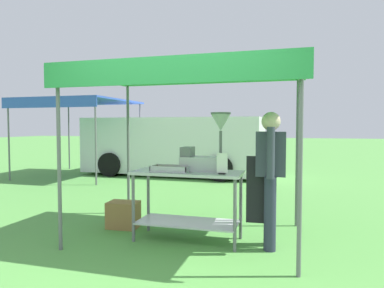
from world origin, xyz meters
TOP-DOWN VIEW (x-y plane):
  - ground_plane at (0.00, 6.00)m, footprint 70.00×70.00m
  - stall_canopy at (-0.02, 1.11)m, footprint 2.86×1.97m
  - donut_cart at (-0.02, 1.01)m, footprint 1.37×0.57m
  - donut_tray at (-0.23, 0.96)m, footprint 0.48×0.27m
  - donut_fryer at (0.21, 1.10)m, footprint 0.62×0.28m
  - menu_sign at (0.45, 0.87)m, footprint 0.13×0.05m
  - vendor at (0.99, 1.02)m, footprint 0.46×0.53m
  - supply_crate at (-1.06, 1.28)m, footprint 0.44×0.33m
  - van_white at (-2.15, 6.73)m, footprint 5.25×2.15m
  - neighbour_tent at (-4.68, 5.61)m, footprint 2.81×2.80m

SIDE VIEW (x-z plane):
  - ground_plane at x=0.00m, z-range 0.00..0.00m
  - supply_crate at x=-1.06m, z-range 0.00..0.37m
  - donut_cart at x=-0.02m, z-range 0.19..1.07m
  - van_white at x=-2.15m, z-range 0.03..1.72m
  - donut_tray at x=-0.23m, z-range 0.87..0.94m
  - vendor at x=0.99m, z-range 0.10..1.71m
  - menu_sign at x=0.45m, z-range 0.86..1.11m
  - donut_fryer at x=0.21m, z-range 0.77..1.50m
  - stall_canopy at x=-0.02m, z-range 0.99..3.14m
  - neighbour_tent at x=-4.68m, z-range 1.02..3.21m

